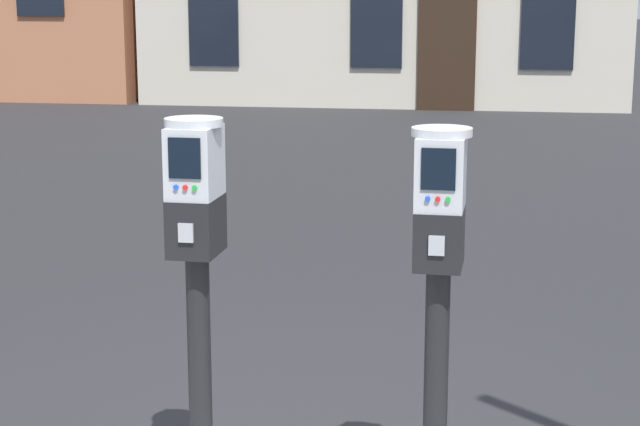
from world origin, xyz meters
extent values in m
cylinder|color=black|center=(-0.19, -0.13, 0.61)|extent=(0.09, 0.09, 0.93)
cube|color=black|center=(-0.19, -0.13, 1.18)|extent=(0.18, 0.24, 0.22)
cube|color=#A5A8AD|center=(-0.20, -0.25, 1.18)|extent=(0.06, 0.01, 0.07)
cube|color=#B7BABF|center=(-0.19, -0.13, 1.42)|extent=(0.18, 0.23, 0.26)
cube|color=black|center=(-0.20, -0.24, 1.45)|extent=(0.12, 0.01, 0.15)
cylinder|color=blue|center=(-0.23, -0.24, 1.35)|extent=(0.02, 0.01, 0.02)
cylinder|color=red|center=(-0.20, -0.25, 1.35)|extent=(0.02, 0.01, 0.02)
cylinder|color=green|center=(-0.16, -0.25, 1.35)|extent=(0.02, 0.01, 0.02)
cylinder|color=#B7BABF|center=(-0.19, -0.13, 1.57)|extent=(0.22, 0.22, 0.03)
cylinder|color=black|center=(0.71, -0.13, 0.60)|extent=(0.09, 0.09, 0.92)
cube|color=black|center=(0.71, -0.13, 1.17)|extent=(0.18, 0.24, 0.21)
cube|color=#A5A8AD|center=(0.71, -0.25, 1.17)|extent=(0.06, 0.01, 0.07)
cube|color=#B7BABF|center=(0.71, -0.13, 1.41)|extent=(0.18, 0.23, 0.26)
cube|color=black|center=(0.71, -0.24, 1.44)|extent=(0.12, 0.01, 0.15)
cylinder|color=blue|center=(0.67, -0.24, 1.33)|extent=(0.02, 0.01, 0.02)
cylinder|color=red|center=(0.71, -0.25, 1.33)|extent=(0.02, 0.01, 0.02)
cylinder|color=green|center=(0.74, -0.25, 1.33)|extent=(0.02, 0.01, 0.02)
cylinder|color=#B7BABF|center=(0.71, -0.13, 1.55)|extent=(0.22, 0.22, 0.03)
cube|color=black|center=(-4.07, 14.72, 1.45)|extent=(0.90, 0.06, 1.45)
cube|color=black|center=(-1.15, 14.72, 1.45)|extent=(0.90, 0.06, 1.45)
cube|color=black|center=(1.77, 14.72, 1.45)|extent=(0.90, 0.06, 1.45)
cube|color=black|center=(0.07, 14.72, 1.05)|extent=(1.00, 0.07, 2.10)
camera|label=1|loc=(0.88, -3.85, 2.03)|focal=59.42mm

